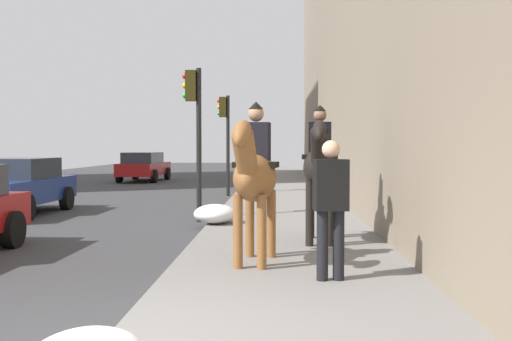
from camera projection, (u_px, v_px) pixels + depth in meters
name	position (u px, v px, depth m)	size (l,w,h in m)	color
mounted_horse_near	(254.00, 175.00, 8.58)	(2.15, 0.76, 2.25)	brown
mounted_horse_far	(320.00, 165.00, 10.46)	(2.15, 0.67, 2.33)	black
pedestrian_greeting	(331.00, 200.00, 7.52)	(0.31, 0.43, 1.70)	black
car_near_lane	(144.00, 166.00, 30.89)	(4.67, 2.06, 1.44)	maroon
car_mid_lane	(15.00, 186.00, 15.81)	(4.34, 2.03, 1.44)	navy
traffic_light_near_curb	(195.00, 119.00, 14.25)	(0.20, 0.44, 3.53)	black
traffic_light_far_curb	(225.00, 128.00, 21.72)	(0.20, 0.44, 3.51)	black
snow_pile_far	(215.00, 214.00, 13.16)	(1.15, 0.89, 0.40)	white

